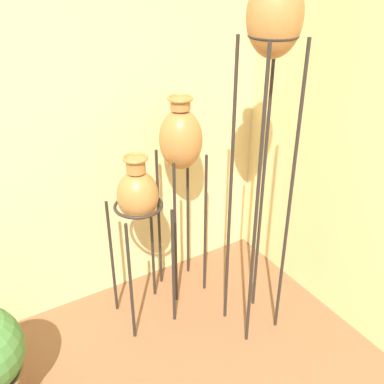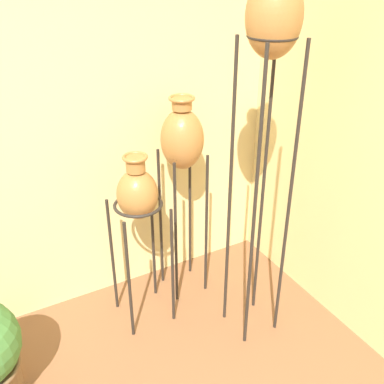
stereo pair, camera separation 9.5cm
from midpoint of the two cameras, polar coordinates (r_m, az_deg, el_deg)
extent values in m
cylinder|color=#28231E|center=(2.48, 7.04, -3.15)|extent=(0.02, 0.02, 1.84)
cylinder|color=#28231E|center=(2.61, 11.25, -1.68)|extent=(0.02, 0.02, 1.84)
cylinder|color=#28231E|center=(2.64, 3.87, -0.81)|extent=(0.02, 0.02, 1.84)
cylinder|color=#28231E|center=(2.77, 7.99, 0.45)|extent=(0.02, 0.02, 1.84)
torus|color=#28231E|center=(2.31, 9.05, 19.02)|extent=(0.25, 0.25, 0.02)
ellipsoid|color=#A87038|center=(2.30, 9.23, 21.22)|extent=(0.27, 0.27, 0.40)
cylinder|color=#28231E|center=(2.98, -3.05, -5.73)|extent=(0.02, 0.02, 1.07)
cylinder|color=#28231E|center=(3.08, 0.81, -4.47)|extent=(0.02, 0.02, 1.07)
cylinder|color=#28231E|center=(3.16, -5.08, -3.66)|extent=(0.02, 0.02, 1.07)
cylinder|color=#28231E|center=(3.25, -1.37, -2.54)|extent=(0.02, 0.02, 1.07)
torus|color=#28231E|center=(2.87, -2.37, 5.02)|extent=(0.24, 0.24, 0.02)
ellipsoid|color=#A87038|center=(2.83, -2.40, 6.66)|extent=(0.27, 0.27, 0.39)
cylinder|color=#A87038|center=(2.75, -2.50, 11.11)|extent=(0.12, 0.12, 0.07)
torus|color=#A87038|center=(2.74, -2.51, 11.80)|extent=(0.16, 0.16, 0.02)
cylinder|color=#28231E|center=(2.80, -8.79, -11.48)|extent=(0.02, 0.02, 0.86)
cylinder|color=#28231E|center=(2.89, -3.35, -9.65)|extent=(0.02, 0.02, 0.86)
cylinder|color=#28231E|center=(3.02, -11.02, -8.31)|extent=(0.02, 0.02, 0.86)
cylinder|color=#28231E|center=(3.10, -5.93, -6.73)|extent=(0.02, 0.02, 0.86)
torus|color=#28231E|center=(2.71, -7.82, -1.74)|extent=(0.30, 0.30, 0.02)
ellipsoid|color=#A87038|center=(2.68, -7.92, -0.45)|extent=(0.25, 0.25, 0.31)
cylinder|color=#A87038|center=(2.59, -8.21, 3.40)|extent=(0.11, 0.11, 0.09)
torus|color=#A87038|center=(2.57, -8.28, 4.28)|extent=(0.15, 0.15, 0.02)
camera|label=1|loc=(0.05, -91.00, -0.54)|focal=42.00mm
camera|label=2|loc=(0.05, 89.00, 0.54)|focal=42.00mm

